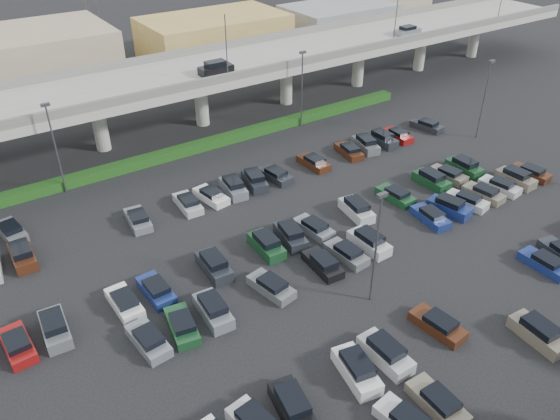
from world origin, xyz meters
The scene contains 6 objects.
ground centered at (0.00, 0.00, 0.00)m, with size 280.00×280.00×0.00m, color black.
overpass centered at (-0.21, 31.99, 6.97)m, with size 150.00×13.00×15.80m.
hedge centered at (0.00, 25.00, 0.55)m, with size 66.00×1.60×1.10m, color #103A13.
parked_cars centered at (0.00, -3.10, 0.63)m, with size 63.07×41.65×1.67m.
light_poles centered at (-4.13, 2.00, 6.24)m, with size 66.90×48.38×10.30m.
distant_buildings centered at (12.38, 61.81, 3.74)m, with size 138.00×24.00×9.00m.
Camera 1 is at (-25.33, -32.21, 30.77)m, focal length 35.00 mm.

